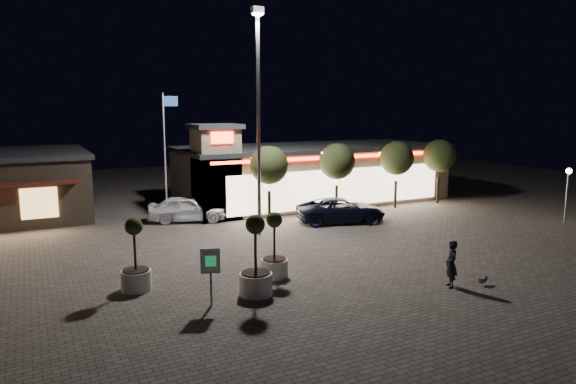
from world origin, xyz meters
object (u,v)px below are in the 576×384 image
pickup_truck (341,210)px  planter_left (136,268)px  pedestrian (451,264)px  white_sedan (188,208)px  valet_sign (210,266)px  planter_mid (256,270)px

pickup_truck → planter_left: planter_left is taller
pedestrian → white_sedan: bearing=-134.9°
valet_sign → pickup_truck: bearing=39.2°
pedestrian → valet_sign: bearing=-79.7°
pickup_truck → planter_mid: 13.51m
pedestrian → valet_sign: size_ratio=0.89×
white_sedan → planter_mid: (-1.30, -13.85, 0.14)m
planter_left → pickup_truck: bearing=25.7°
white_sedan → pedestrian: pedestrian is taller
planter_mid → pedestrian: bearing=-20.6°
pedestrian → planter_left: (-11.28, 5.36, -0.05)m
white_sedan → planter_mid: size_ratio=1.55×
pickup_truck → pedestrian: bearing=-176.8°
pedestrian → planter_mid: (-7.30, 2.74, 0.02)m
planter_left → planter_mid: 4.77m
pickup_truck → pedestrian: (-2.53, -12.01, 0.18)m
planter_mid → valet_sign: bearing=-171.4°
pickup_truck → pedestrian: pedestrian is taller
planter_left → valet_sign: (2.11, -2.90, 0.60)m
pedestrian → planter_mid: size_ratio=0.61×
white_sedan → pedestrian: (6.00, -16.59, 0.13)m
planter_left → valet_sign: bearing=-54.1°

